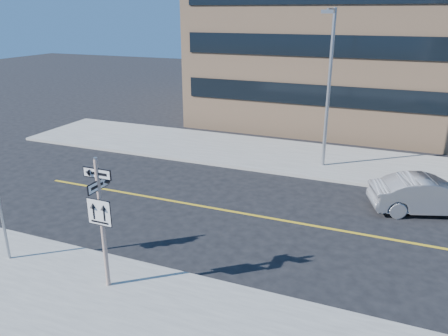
% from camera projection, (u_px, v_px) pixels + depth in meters
% --- Properties ---
extents(ground, '(120.00, 120.00, 0.00)m').
position_uv_depth(ground, '(152.00, 250.00, 15.44)').
color(ground, black).
rests_on(ground, ground).
extents(sign_pole, '(0.92, 0.92, 4.06)m').
position_uv_depth(sign_pole, '(101.00, 217.00, 12.42)').
color(sign_pole, silver).
rests_on(sign_pole, near_sidewalk).
extents(parked_car_b, '(3.05, 4.96, 1.54)m').
position_uv_depth(parked_car_b, '(429.00, 195.00, 18.09)').
color(parked_car_b, slate).
rests_on(parked_car_b, ground).
extents(streetlight_a, '(0.55, 2.25, 8.00)m').
position_uv_depth(streetlight_a, '(329.00, 79.00, 21.77)').
color(streetlight_a, gray).
rests_on(streetlight_a, far_sidewalk).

